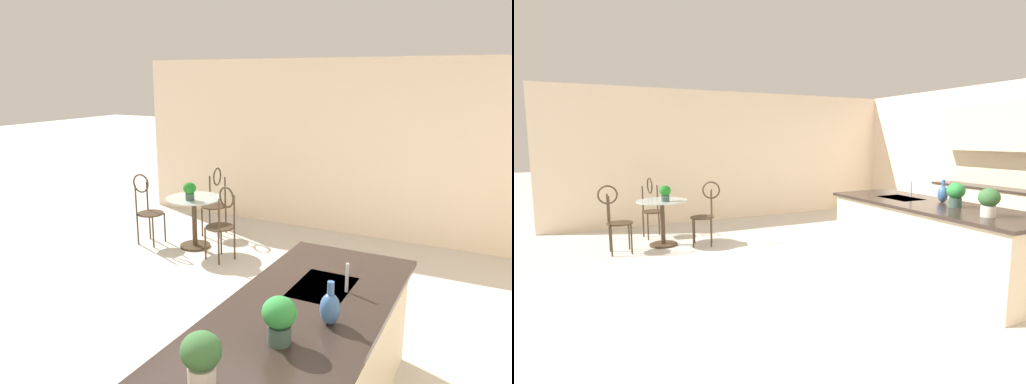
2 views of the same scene
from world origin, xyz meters
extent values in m
plane|color=beige|center=(0.00, 0.00, 0.00)|extent=(40.00, 40.00, 0.00)
cube|color=beige|center=(-4.26, 0.00, 1.35)|extent=(0.12, 7.80, 2.70)
cube|color=beige|center=(0.30, 0.85, 0.44)|extent=(2.70, 0.96, 0.88)
cube|color=#2D231E|center=(0.30, 0.85, 0.90)|extent=(2.80, 1.06, 0.04)
cube|color=#B2B5BA|center=(-0.25, 0.85, 0.91)|extent=(0.56, 0.40, 0.03)
cylinder|color=#3D2D1E|center=(-2.58, -1.94, 0.01)|extent=(0.44, 0.44, 0.03)
cylinder|color=#3D2D1E|center=(-2.58, -1.94, 0.38)|extent=(0.07, 0.07, 0.69)
cylinder|color=#B2C6C1|center=(-2.58, -1.94, 0.73)|extent=(0.80, 0.80, 0.01)
cylinder|color=#3D2D1E|center=(-3.07, -1.84, 0.23)|extent=(0.03, 0.03, 0.45)
cylinder|color=#3D2D1E|center=(-3.03, -2.11, 0.23)|extent=(0.03, 0.03, 0.45)
cylinder|color=#3D2D1E|center=(-3.35, -1.88, 0.23)|extent=(0.03, 0.03, 0.45)
cylinder|color=#3D2D1E|center=(-3.31, -2.15, 0.23)|extent=(0.03, 0.03, 0.45)
cylinder|color=#3D2D1E|center=(-3.19, -1.99, 0.46)|extent=(0.43, 0.43, 0.02)
cylinder|color=#3D2D1E|center=(-3.36, -1.89, 0.68)|extent=(0.03, 0.03, 0.45)
cylinder|color=#3D2D1E|center=(-3.32, -2.15, 0.68)|extent=(0.03, 0.03, 0.45)
torus|color=#3D2D1E|center=(-3.34, -2.02, 0.90)|extent=(0.28, 0.06, 0.28)
cylinder|color=#3D2D1E|center=(-2.56, -2.47, 0.23)|extent=(0.02, 0.02, 0.45)
cylinder|color=#3D2D1E|center=(-2.28, -2.46, 0.23)|extent=(0.02, 0.02, 0.45)
cylinder|color=#3D2D1E|center=(-2.55, -2.75, 0.23)|extent=(0.02, 0.02, 0.45)
cylinder|color=#3D2D1E|center=(-2.27, -2.74, 0.23)|extent=(0.02, 0.02, 0.45)
cylinder|color=#3D2D1E|center=(-2.41, -2.60, 0.46)|extent=(0.39, 0.39, 0.02)
cylinder|color=#3D2D1E|center=(-2.54, -2.76, 0.68)|extent=(0.02, 0.02, 0.45)
cylinder|color=#3D2D1E|center=(-2.28, -2.75, 0.68)|extent=(0.02, 0.02, 0.45)
torus|color=#3D2D1E|center=(-2.41, -2.75, 0.90)|extent=(0.03, 0.28, 0.28)
cylinder|color=#3D2D1E|center=(-2.24, -1.53, 0.23)|extent=(0.03, 0.03, 0.45)
cylinder|color=#3D2D1E|center=(-2.51, -1.44, 0.23)|extent=(0.03, 0.03, 0.45)
cylinder|color=#3D2D1E|center=(-2.15, -1.26, 0.23)|extent=(0.03, 0.03, 0.45)
cylinder|color=#3D2D1E|center=(-2.42, -1.18, 0.23)|extent=(0.03, 0.03, 0.45)
cylinder|color=#3D2D1E|center=(-2.33, -1.35, 0.46)|extent=(0.48, 0.48, 0.02)
cylinder|color=#3D2D1E|center=(-2.16, -1.25, 0.68)|extent=(0.03, 0.03, 0.45)
cylinder|color=#3D2D1E|center=(-2.41, -1.17, 0.68)|extent=(0.03, 0.03, 0.45)
torus|color=#3D2D1E|center=(-2.28, -1.21, 0.90)|extent=(0.11, 0.28, 0.28)
cylinder|color=#B2B5BA|center=(-0.25, 1.03, 1.03)|extent=(0.02, 0.02, 0.22)
cylinder|color=#385147|center=(-2.45, -1.91, 0.79)|extent=(0.12, 0.12, 0.10)
ellipsoid|color=#1E7723|center=(-2.45, -1.91, 0.91)|extent=(0.18, 0.18, 0.16)
cylinder|color=#385147|center=(0.60, 0.89, 0.98)|extent=(0.14, 0.14, 0.11)
ellipsoid|color=#2B8439|center=(0.60, 0.89, 1.12)|extent=(0.21, 0.21, 0.19)
cylinder|color=beige|center=(1.15, 0.72, 0.98)|extent=(0.14, 0.14, 0.12)
ellipsoid|color=#346433|center=(1.15, 0.72, 1.12)|extent=(0.21, 0.21, 0.19)
ellipsoid|color=#386099|center=(0.25, 1.08, 1.02)|extent=(0.13, 0.13, 0.21)
cylinder|color=#386099|center=(0.25, 1.08, 1.17)|extent=(0.04, 0.04, 0.08)
camera|label=1|loc=(2.91, 1.95, 2.46)|focal=33.87mm
camera|label=2|loc=(3.86, -3.03, 1.72)|focal=27.96mm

